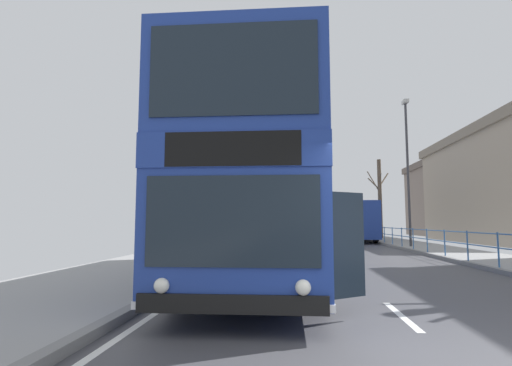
# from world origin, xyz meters

# --- Properties ---
(double_decker_bus_main) EXTENTS (3.37, 10.91, 4.45)m
(double_decker_bus_main) POSITION_xyz_m (-2.54, 6.40, 2.33)
(double_decker_bus_main) COLOR navy
(double_decker_bus_main) RESTS_ON ground
(background_bus_far_lane) EXTENTS (2.72, 10.50, 2.98)m
(background_bus_far_lane) POSITION_xyz_m (3.04, 28.26, 1.64)
(background_bus_far_lane) COLOR navy
(background_bus_far_lane) RESTS_ON ground
(pedestrian_railing_far_kerb) EXTENTS (0.05, 31.20, 1.05)m
(pedestrian_railing_far_kerb) POSITION_xyz_m (4.45, 11.61, 0.85)
(pedestrian_railing_far_kerb) COLOR #386BA8
(pedestrian_railing_far_kerb) RESTS_ON ground
(street_lamp_far_side) EXTENTS (0.28, 0.60, 8.50)m
(street_lamp_far_side) POSITION_xyz_m (5.01, 19.17, 5.01)
(street_lamp_far_side) COLOR #38383D
(street_lamp_far_side) RESTS_ON ground
(bare_tree_far_00) EXTENTS (2.12, 1.92, 6.95)m
(bare_tree_far_00) POSITION_xyz_m (6.14, 31.68, 3.75)
(bare_tree_far_00) COLOR brown
(bare_tree_far_00) RESTS_ON ground
(background_building_01) EXTENTS (10.44, 14.64, 8.19)m
(background_building_01) POSITION_xyz_m (17.47, 39.43, 4.12)
(background_building_01) COLOR slate
(background_building_01) RESTS_ON ground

